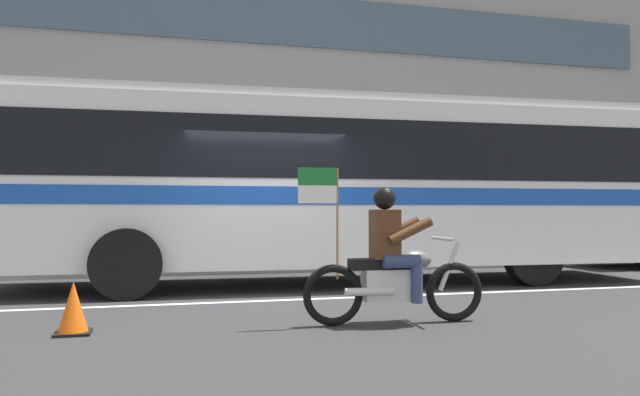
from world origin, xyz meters
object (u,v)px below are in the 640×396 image
fire_hydrant (227,248)px  motorcycle_with_rider (393,265)px  transit_bus (339,178)px  traffic_cone (73,309)px

fire_hydrant → motorcycle_with_rider: bearing=-79.5°
transit_bus → traffic_cone: 5.63m
motorcycle_with_rider → traffic_cone: size_ratio=3.99×
fire_hydrant → traffic_cone: fire_hydrant is taller
fire_hydrant → transit_bus: bearing=-55.1°
fire_hydrant → traffic_cone: (-2.27, -6.08, -0.26)m
transit_bus → motorcycle_with_rider: (-0.52, -3.93, -1.22)m
transit_bus → traffic_cone: transit_bus is taller
transit_bus → fire_hydrant: transit_bus is taller
motorcycle_with_rider → fire_hydrant: motorcycle_with_rider is taller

